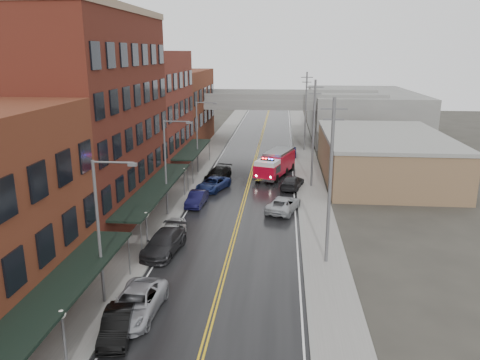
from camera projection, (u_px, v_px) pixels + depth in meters
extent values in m
cube|color=black|center=(245.00, 198.00, 49.17)|extent=(11.00, 160.00, 0.02)
cube|color=slate|center=(177.00, 196.00, 49.81)|extent=(3.00, 160.00, 0.15)
cube|color=slate|center=(315.00, 199.00, 48.51)|extent=(3.00, 160.00, 0.15)
cube|color=gray|center=(192.00, 196.00, 49.66)|extent=(0.30, 160.00, 0.15)
cube|color=gray|center=(299.00, 199.00, 48.65)|extent=(0.30, 160.00, 0.15)
cube|color=#512115|center=(89.00, 121.00, 41.26)|extent=(9.00, 20.00, 18.00)
cube|color=maroon|center=(146.00, 113.00, 58.45)|extent=(9.00, 15.00, 15.00)
cube|color=#5E2C18|center=(177.00, 109.00, 75.65)|extent=(9.00, 20.00, 12.00)
cube|color=brown|center=(383.00, 157.00, 56.69)|extent=(14.00, 22.00, 5.00)
cube|color=slate|center=(362.00, 114.00, 84.91)|extent=(18.00, 30.00, 8.00)
cube|color=black|center=(58.00, 291.00, 24.09)|extent=(2.60, 16.00, 0.18)
cylinder|color=slate|center=(129.00, 256.00, 31.68)|extent=(0.10, 0.10, 3.00)
cube|color=black|center=(156.00, 188.00, 42.33)|extent=(2.60, 18.00, 0.18)
cylinder|color=slate|center=(141.00, 240.00, 34.37)|extent=(0.10, 0.10, 3.00)
cylinder|color=slate|center=(188.00, 179.00, 50.88)|extent=(0.10, 0.10, 3.00)
cube|color=black|center=(193.00, 149.00, 59.13)|extent=(2.60, 13.00, 0.18)
cylinder|color=slate|center=(193.00, 173.00, 53.57)|extent=(0.10, 0.10, 3.00)
cylinder|color=slate|center=(209.00, 151.00, 65.28)|extent=(0.10, 0.10, 3.00)
cylinder|color=#59595B|center=(64.00, 342.00, 22.50)|extent=(0.14, 0.14, 2.80)
sphere|color=silver|center=(61.00, 314.00, 22.10)|extent=(0.44, 0.44, 0.44)
cylinder|color=#59595B|center=(147.00, 233.00, 35.94)|extent=(0.14, 0.14, 2.80)
sphere|color=silver|center=(146.00, 215.00, 35.54)|extent=(0.44, 0.44, 0.44)
cylinder|color=#59595B|center=(184.00, 184.00, 49.38)|extent=(0.14, 0.14, 2.80)
sphere|color=silver|center=(184.00, 170.00, 48.98)|extent=(0.44, 0.44, 0.44)
cylinder|color=#59595B|center=(99.00, 235.00, 27.47)|extent=(0.18, 0.18, 9.00)
cylinder|color=#59595B|center=(113.00, 162.00, 26.20)|extent=(2.40, 0.12, 0.12)
cube|color=#59595B|center=(132.00, 165.00, 26.12)|extent=(0.50, 0.22, 0.18)
cylinder|color=#59595B|center=(166.00, 169.00, 42.83)|extent=(0.18, 0.18, 9.00)
cylinder|color=#59595B|center=(177.00, 121.00, 41.56)|extent=(2.40, 0.12, 0.12)
cube|color=#59595B|center=(189.00, 123.00, 41.48)|extent=(0.50, 0.22, 0.18)
cylinder|color=#59595B|center=(197.00, 138.00, 58.19)|extent=(0.18, 0.18, 9.00)
cylinder|color=#59595B|center=(206.00, 103.00, 56.92)|extent=(2.40, 0.12, 0.12)
cube|color=#59595B|center=(215.00, 103.00, 56.84)|extent=(0.50, 0.22, 0.18)
cylinder|color=#59595B|center=(330.00, 184.00, 32.54)|extent=(0.24, 0.24, 12.00)
cube|color=#59595B|center=(334.00, 109.00, 31.16)|extent=(1.80, 0.12, 0.12)
cube|color=#59595B|center=(333.00, 119.00, 31.35)|extent=(1.40, 0.12, 0.12)
cylinder|color=#59595B|center=(313.00, 135.00, 51.74)|extent=(0.24, 0.24, 12.00)
cube|color=#59595B|center=(315.00, 87.00, 50.36)|extent=(1.80, 0.12, 0.12)
cube|color=#59595B|center=(315.00, 94.00, 50.55)|extent=(1.40, 0.12, 0.12)
cylinder|color=#59595B|center=(306.00, 112.00, 70.94)|extent=(0.24, 0.24, 12.00)
cube|color=#59595B|center=(307.00, 77.00, 69.56)|extent=(1.80, 0.12, 0.12)
cube|color=#59595B|center=(307.00, 82.00, 69.75)|extent=(1.40, 0.12, 0.12)
cube|color=slate|center=(261.00, 102.00, 78.11)|extent=(40.00, 10.00, 1.50)
cube|color=slate|center=(196.00, 123.00, 80.08)|extent=(1.60, 8.00, 6.00)
cube|color=slate|center=(326.00, 125.00, 78.12)|extent=(1.60, 8.00, 6.00)
cube|color=#AC071F|center=(278.00, 161.00, 58.54)|extent=(4.23, 6.23, 2.18)
cube|color=#AC071F|center=(267.00, 171.00, 55.04)|extent=(3.30, 3.37, 1.56)
cube|color=silver|center=(267.00, 163.00, 54.77)|extent=(3.11, 3.13, 0.52)
cube|color=black|center=(268.00, 168.00, 55.14)|extent=(3.00, 2.38, 0.83)
cube|color=slate|center=(279.00, 152.00, 58.21)|extent=(3.85, 5.75, 0.31)
cube|color=black|center=(268.00, 160.00, 54.68)|extent=(1.67, 0.79, 0.15)
sphere|color=#FF0C0C|center=(263.00, 159.00, 54.87)|extent=(0.21, 0.21, 0.21)
sphere|color=#1933FF|center=(272.00, 159.00, 54.44)|extent=(0.21, 0.21, 0.21)
cylinder|color=black|center=(258.00, 177.00, 55.59)|extent=(1.10, 0.67, 1.04)
cylinder|color=black|center=(276.00, 179.00, 54.72)|extent=(1.10, 0.67, 1.04)
cylinder|color=black|center=(268.00, 170.00, 58.81)|extent=(1.10, 0.67, 1.04)
cylinder|color=black|center=(286.00, 172.00, 57.94)|extent=(1.10, 0.67, 1.04)
cylinder|color=black|center=(275.00, 165.00, 61.10)|extent=(1.10, 0.67, 1.04)
cylinder|color=black|center=(292.00, 167.00, 60.23)|extent=(1.10, 0.67, 1.04)
imported|color=black|center=(117.00, 325.00, 25.13)|extent=(2.17, 4.46, 1.41)
imported|color=#98999F|center=(136.00, 303.00, 27.17)|extent=(2.81, 5.69, 1.55)
imported|color=black|center=(164.00, 243.00, 35.68)|extent=(2.89, 5.81, 1.62)
imported|color=#B3B3B3|center=(173.00, 230.00, 38.36)|extent=(1.84, 4.42, 1.50)
imported|color=black|center=(197.00, 199.00, 46.71)|extent=(1.80, 4.42, 1.42)
imported|color=navy|center=(213.00, 184.00, 51.88)|extent=(3.89, 5.57, 1.41)
imported|color=black|center=(218.00, 174.00, 56.03)|extent=(3.22, 5.49, 1.49)
imported|color=#A2A6AA|center=(283.00, 204.00, 44.95)|extent=(3.83, 5.67, 1.44)
imported|color=black|center=(292.00, 182.00, 52.57)|extent=(3.09, 5.25, 1.43)
imported|color=silver|center=(283.00, 162.00, 62.01)|extent=(2.10, 4.74, 1.59)
imported|color=black|center=(290.00, 152.00, 68.52)|extent=(1.56, 4.45, 1.47)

